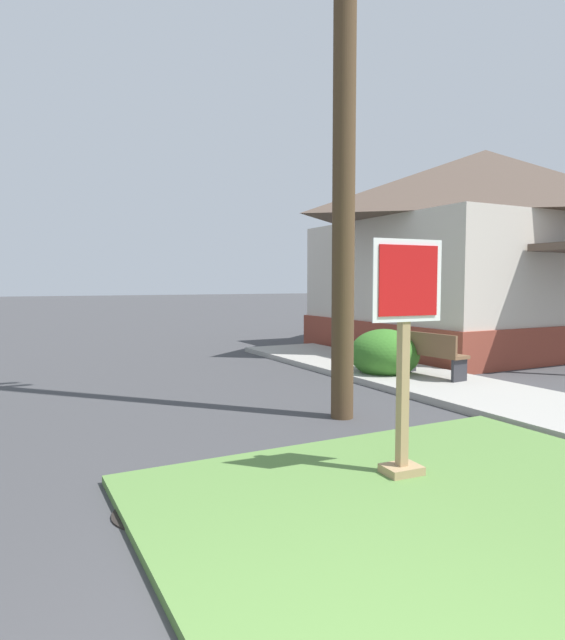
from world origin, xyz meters
name	(u,v)px	position (x,y,z in m)	size (l,w,h in m)	color
grass_corner_patch	(494,527)	(2.21, 1.57, 0.04)	(5.03, 4.86, 0.08)	#567F3D
sidewalk_strip	(476,393)	(5.92, 5.19, 0.06)	(2.20, 14.46, 0.12)	#9E9B93
stop_sign	(404,359)	(2.27, 2.72, 1.20)	(0.77, 0.30, 2.24)	#A3845B
manhole_cover	(155,512)	(-0.02, 3.12, 0.01)	(0.70, 0.70, 0.02)	black
street_bench	(431,353)	(6.11, 6.50, 0.58)	(0.51, 1.45, 0.85)	brown
utility_pole	(345,11)	(3.14, 5.06, 5.58)	(1.45, 0.32, 10.84)	#4C3823
corner_house	(484,247)	(11.37, 10.06, 2.94)	(8.68, 8.14, 5.72)	brown
shrub_by_curb	(385,354)	(5.67, 7.33, 0.49)	(1.39, 1.39, 0.99)	#357025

